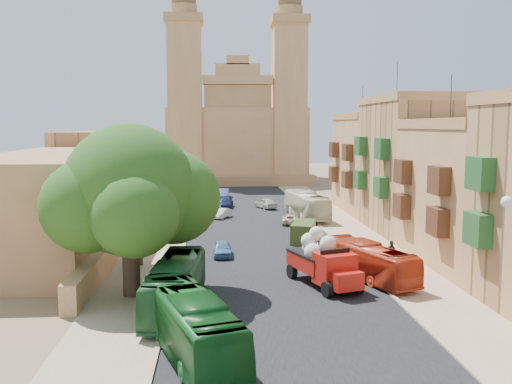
{
  "coord_description": "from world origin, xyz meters",
  "views": [
    {
      "loc": [
        -4.14,
        -31.74,
        10.75
      ],
      "look_at": [
        0.0,
        26.0,
        4.0
      ],
      "focal_mm": 40.0,
      "sensor_mm": 36.0,
      "label": 1
    }
  ],
  "objects": [
    {
      "name": "kerb_west",
      "position": [
        -7.0,
        30.0,
        0.06
      ],
      "size": [
        0.25,
        140.0,
        0.12
      ],
      "primitive_type": "cube",
      "color": "tan",
      "rests_on": "ground"
    },
    {
      "name": "road_surface",
      "position": [
        0.0,
        30.0,
        0.01
      ],
      "size": [
        14.0,
        140.0,
        0.01
      ],
      "primitive_type": "cube",
      "color": "black",
      "rests_on": "ground"
    },
    {
      "name": "olive_pickup",
      "position": [
        4.0,
        20.0,
        0.9
      ],
      "size": [
        3.02,
        4.8,
        1.84
      ],
      "color": "#37491B",
      "rests_on": "ground"
    },
    {
      "name": "townhouse_d",
      "position": [
        15.95,
        39.0,
        6.16
      ],
      "size": [
        9.0,
        14.0,
        15.9
      ],
      "color": "#AF7F4F",
      "rests_on": "ground"
    },
    {
      "name": "pedestrian_a",
      "position": [
        8.05,
        3.38,
        0.78
      ],
      "size": [
        0.59,
        0.4,
        1.57
      ],
      "primitive_type": "imported",
      "rotation": [
        0.0,
        0.0,
        3.19
      ],
      "color": "#2A252C",
      "rests_on": "ground"
    },
    {
      "name": "car_blue_b",
      "position": [
        -2.89,
        52.89,
        0.68
      ],
      "size": [
        1.62,
        4.19,
        1.36
      ],
      "primitive_type": "imported",
      "rotation": [
        0.0,
        0.0,
        -0.04
      ],
      "color": "#3F5D95",
      "rests_on": "ground"
    },
    {
      "name": "red_truck",
      "position": [
        3.08,
        5.38,
        1.71
      ],
      "size": [
        4.45,
        7.02,
        3.88
      ],
      "color": "#B1160D",
      "rests_on": "ground"
    },
    {
      "name": "church",
      "position": [
        -0.0,
        78.61,
        9.52
      ],
      "size": [
        28.0,
        22.5,
        36.3
      ],
      "color": "#AF7F4F",
      "rests_on": "ground"
    },
    {
      "name": "ground",
      "position": [
        0.0,
        0.0,
        0.0
      ],
      "size": [
        260.0,
        260.0,
        0.0
      ],
      "primitive_type": "plane",
      "color": "brown"
    },
    {
      "name": "sidewalk_east",
      "position": [
        9.5,
        30.0,
        0.01
      ],
      "size": [
        5.0,
        140.0,
        0.01
      ],
      "primitive_type": "cube",
      "color": "tan",
      "rests_on": "ground"
    },
    {
      "name": "sidewalk_west",
      "position": [
        -9.5,
        30.0,
        0.01
      ],
      "size": [
        5.0,
        140.0,
        0.01
      ],
      "primitive_type": "cube",
      "color": "tan",
      "rests_on": "ground"
    },
    {
      "name": "west_building_mid",
      "position": [
        -18.0,
        44.0,
        5.0
      ],
      "size": [
        10.0,
        22.0,
        10.0
      ],
      "primitive_type": "cube",
      "color": "tan",
      "rests_on": "ground"
    },
    {
      "name": "ficus_tree",
      "position": [
        -9.4,
        4.01,
        6.46
      ],
      "size": [
        10.93,
        10.05,
        10.93
      ],
      "color": "#3C281E",
      "rests_on": "ground"
    },
    {
      "name": "bus_green_south",
      "position": [
        -5.37,
        -5.64,
        1.48
      ],
      "size": [
        5.58,
        10.87,
        2.96
      ],
      "primitive_type": "imported",
      "rotation": [
        0.0,
        0.0,
        0.31
      ],
      "color": "#0F4D18",
      "rests_on": "ground"
    },
    {
      "name": "car_white_b",
      "position": [
        2.38,
        41.56,
        0.69
      ],
      "size": [
        3.07,
        4.34,
        1.37
      ],
      "primitive_type": "imported",
      "rotation": [
        0.0,
        0.0,
        3.54
      ],
      "color": "beige",
      "rests_on": "ground"
    },
    {
      "name": "townhouse_b",
      "position": [
        15.95,
        11.0,
        5.66
      ],
      "size": [
        9.0,
        14.0,
        14.9
      ],
      "color": "#AF7F4F",
      "rests_on": "ground"
    },
    {
      "name": "car_cream",
      "position": [
        4.04,
        29.71,
        0.54
      ],
      "size": [
        2.24,
        4.07,
        1.08
      ],
      "primitive_type": "imported",
      "rotation": [
        0.0,
        0.0,
        3.02
      ],
      "color": "beige",
      "rests_on": "ground"
    },
    {
      "name": "west_wall",
      "position": [
        -12.5,
        20.0,
        0.9
      ],
      "size": [
        1.0,
        40.0,
        1.8
      ],
      "primitive_type": "cube",
      "color": "#AF7F4F",
      "rests_on": "ground"
    },
    {
      "name": "west_building_low",
      "position": [
        -18.0,
        18.0,
        4.2
      ],
      "size": [
        10.0,
        28.0,
        8.4
      ],
      "primitive_type": "cube",
      "color": "#9B6E43",
      "rests_on": "ground"
    },
    {
      "name": "car_white_a",
      "position": [
        -3.44,
        34.23,
        0.56
      ],
      "size": [
        2.47,
        3.59,
        1.12
      ],
      "primitive_type": "imported",
      "rotation": [
        0.0,
        0.0,
        -0.42
      ],
      "color": "silver",
      "rests_on": "ground"
    },
    {
      "name": "car_blue_a",
      "position": [
        -3.61,
        14.62,
        0.63
      ],
      "size": [
        1.49,
        3.69,
        1.26
      ],
      "primitive_type": "imported",
      "rotation": [
        0.0,
        0.0,
        0.0
      ],
      "color": "teal",
      "rests_on": "ground"
    },
    {
      "name": "pedestrian_c",
      "position": [
        9.39,
        10.63,
        0.96
      ],
      "size": [
        0.9,
        1.22,
        1.93
      ],
      "primitive_type": "imported",
      "rotation": [
        0.0,
        0.0,
        5.14
      ],
      "color": "#2E2E33",
      "rests_on": "ground"
    },
    {
      "name": "townhouse_c",
      "position": [
        15.95,
        25.0,
        6.91
      ],
      "size": [
        9.0,
        14.0,
        17.4
      ],
      "color": "tan",
      "rests_on": "ground"
    },
    {
      "name": "street_tree_a",
      "position": [
        -10.0,
        12.0,
        3.12
      ],
      "size": [
        3.04,
        3.04,
        4.67
      ],
      "color": "#3C281E",
      "rests_on": "ground"
    },
    {
      "name": "bus_red_east",
      "position": [
        6.5,
        6.72,
        1.29
      ],
      "size": [
        5.24,
        9.47,
        2.59
      ],
      "primitive_type": "imported",
      "rotation": [
        0.0,
        0.0,
        3.49
      ],
      "color": "red",
      "rests_on": "ground"
    },
    {
      "name": "bus_green_north",
      "position": [
        -6.5,
        1.0,
        1.47
      ],
      "size": [
        3.29,
        10.73,
        2.94
      ],
      "primitive_type": "imported",
      "rotation": [
        0.0,
        0.0,
        -0.08
      ],
      "color": "#1D5826",
      "rests_on": "ground"
    },
    {
      "name": "street_tree_d",
      "position": [
        -10.0,
        48.0,
        3.16
      ],
      "size": [
        3.08,
        3.08,
        4.73
      ],
      "color": "#3C281E",
      "rests_on": "ground"
    },
    {
      "name": "kerb_east",
      "position": [
        7.0,
        30.0,
        0.06
      ],
      "size": [
        0.25,
        140.0,
        0.12
      ],
      "primitive_type": "cube",
      "color": "tan",
      "rests_on": "ground"
    },
    {
      "name": "car_dkblue",
      "position": [
        -2.88,
        42.66,
        0.67
      ],
      "size": [
        2.46,
        4.79,
        1.33
      ],
      "primitive_type": "imported",
      "rotation": [
        0.0,
        0.0,
        -0.13
      ],
      "color": "#121B47",
      "rests_on": "ground"
    },
    {
      "name": "street_tree_c",
      "position": [
        -10.0,
        36.0,
        3.1
      ],
      "size": [
        3.02,
        3.02,
        4.64
      ],
      "color": "#3C281E",
      "rests_on": "ground"
    },
    {
      "name": "street_tree_b",
      "position": [
        -10.0,
        24.0,
        3.19
      ],
      "size": [
        3.1,
        3.1,
        4.76
      ],
      "color": "#3C281E",
      "rests_on": "ground"
    },
    {
      "name": "bus_cream_east",
      "position": [
        6.5,
        33.71,
        1.53
      ],
      "size": [
        3.97,
        11.25,
        3.07
      ],
      "primitive_type": "imported",
      "rotation": [
        0.0,
        0.0,
        3.27
      ],
      "color": "beige",
      "rests_on": "ground"
    }
  ]
}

